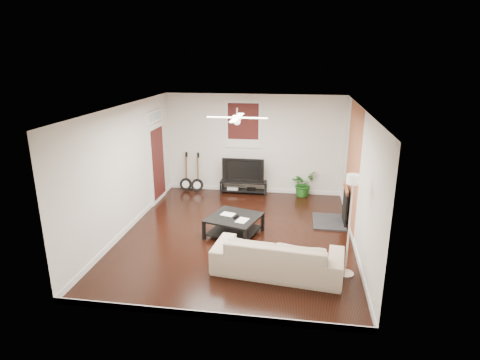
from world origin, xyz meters
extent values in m
cube|color=black|center=(0.00, 0.00, 0.00)|extent=(5.00, 6.00, 0.01)
cube|color=white|center=(0.00, 0.00, 2.80)|extent=(5.00, 6.00, 0.01)
cube|color=silver|center=(0.00, 3.00, 1.40)|extent=(5.00, 0.01, 2.80)
cube|color=silver|center=(0.00, -3.00, 1.40)|extent=(5.00, 0.01, 2.80)
cube|color=silver|center=(-2.50, 0.00, 1.40)|extent=(0.01, 6.00, 2.80)
cube|color=silver|center=(2.50, 0.00, 1.40)|extent=(0.01, 6.00, 2.80)
cube|color=#A95D36|center=(2.49, 1.00, 1.40)|extent=(0.02, 2.20, 2.80)
cube|color=black|center=(2.20, 1.00, 0.46)|extent=(0.80, 1.10, 0.92)
cube|color=black|center=(-0.30, 2.97, 1.95)|extent=(1.00, 0.06, 1.30)
cube|color=white|center=(-2.46, 1.90, 1.25)|extent=(0.08, 1.00, 2.50)
cube|color=black|center=(-0.26, 2.78, 0.18)|extent=(1.32, 0.35, 0.37)
imported|color=black|center=(-0.26, 2.80, 0.71)|extent=(1.18, 0.16, 0.68)
cube|color=black|center=(-0.07, -0.01, 0.22)|extent=(1.29, 1.29, 0.43)
imported|color=tan|center=(0.97, -1.47, 0.34)|extent=(2.42, 1.17, 0.68)
imported|color=#1E5F1B|center=(1.42, 2.82, 0.36)|extent=(0.83, 0.85, 0.72)
camera|label=1|loc=(1.28, -8.04, 3.82)|focal=30.05mm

